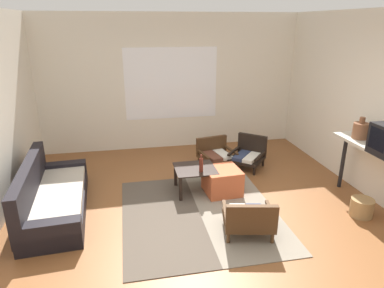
% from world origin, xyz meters
% --- Properties ---
extents(ground_plane, '(7.80, 7.80, 0.00)m').
position_xyz_m(ground_plane, '(0.00, 0.00, 0.00)').
color(ground_plane, brown).
extents(far_wall_with_window, '(5.60, 0.13, 2.70)m').
position_xyz_m(far_wall_with_window, '(0.00, 3.06, 1.35)').
color(far_wall_with_window, silver).
rests_on(far_wall_with_window, ground).
extents(side_wall_right, '(0.12, 6.60, 2.70)m').
position_xyz_m(side_wall_right, '(2.66, 0.30, 1.35)').
color(side_wall_right, silver).
rests_on(side_wall_right, ground).
extents(area_rug, '(2.11, 2.32, 0.01)m').
position_xyz_m(area_rug, '(-0.01, 0.20, 0.01)').
color(area_rug, '#4C4238').
rests_on(area_rug, ground).
extents(couch, '(0.88, 2.01, 0.74)m').
position_xyz_m(couch, '(-2.02, 0.65, 0.22)').
color(couch, black).
rests_on(couch, ground).
extents(coffee_table, '(0.62, 0.59, 0.40)m').
position_xyz_m(coffee_table, '(0.06, 0.86, 0.33)').
color(coffee_table, black).
rests_on(coffee_table, ground).
extents(armchair_by_window, '(0.71, 0.64, 0.49)m').
position_xyz_m(armchair_by_window, '(0.64, 1.86, 0.23)').
color(armchair_by_window, '#472D19').
rests_on(armchair_by_window, ground).
extents(armchair_striped_foreground, '(0.71, 0.67, 0.52)m').
position_xyz_m(armchair_striped_foreground, '(0.47, -0.40, 0.24)').
color(armchair_striped_foreground, '#472D19').
rests_on(armchair_striped_foreground, ground).
extents(armchair_corner, '(0.77, 0.77, 0.56)m').
position_xyz_m(armchair_corner, '(1.21, 1.65, 0.26)').
color(armchair_corner, black).
rests_on(armchair_corner, ground).
extents(ottoman_orange, '(0.56, 0.56, 0.40)m').
position_xyz_m(ottoman_orange, '(0.46, 0.75, 0.20)').
color(ottoman_orange, '#BC5633').
rests_on(ottoman_orange, ground).
extents(console_shelf, '(0.41, 1.52, 0.92)m').
position_xyz_m(console_shelf, '(2.38, -0.12, 0.80)').
color(console_shelf, beige).
rests_on(console_shelf, ground).
extents(clay_vase, '(0.22, 0.22, 0.32)m').
position_xyz_m(clay_vase, '(2.38, 0.30, 1.04)').
color(clay_vase, brown).
rests_on(clay_vase, console_shelf).
extents(glass_bottle, '(0.06, 0.06, 0.27)m').
position_xyz_m(glass_bottle, '(0.11, 0.71, 0.51)').
color(glass_bottle, '#5B2319').
rests_on(glass_bottle, coffee_table).
extents(wicker_basket, '(0.30, 0.30, 0.25)m').
position_xyz_m(wicker_basket, '(2.14, -0.27, 0.12)').
color(wicker_basket, '#9E7A4C').
rests_on(wicker_basket, ground).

